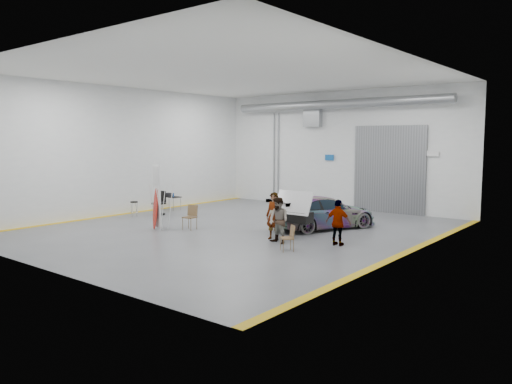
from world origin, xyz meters
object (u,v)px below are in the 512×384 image
Objects in this scene: person_b at (279,220)px; folding_chair_far at (287,243)px; office_chair at (160,205)px; person_c at (338,223)px; surfboard_display at (157,202)px; sedan_car at (323,212)px; person_a at (274,216)px; work_table at (171,196)px; shop_stool at (134,209)px; folding_chair_near at (190,222)px.

person_b is 1.93× the size of folding_chair_far.
office_chair is (-8.23, 1.82, -0.31)m from person_b.
surfboard_display is (-6.99, -1.85, 0.32)m from person_c.
sedan_car is 1.63× the size of surfboard_display.
person_a is 9.12m from work_table.
person_b is at bearing 119.54° from sedan_car.
person_c is (2.09, -2.51, 0.13)m from sedan_car.
person_c reaches higher than shop_stool.
folding_chair_far is at bearing 130.30° from sedan_car.
shop_stool is at bearing 174.78° from surfboard_display.
folding_chair_near is 5.23m from folding_chair_far.
person_a reaches higher than folding_chair_near.
office_chair is (-3.96, 1.87, 0.18)m from folding_chair_near.
work_table reaches higher than folding_chair_far.
person_b is 1.43× the size of work_table.
person_c is 2.19× the size of shop_stool.
person_b is at bearing 28.59° from surfboard_display.
person_a is at bearing -1.59° from shop_stool.
folding_chair_near is at bearing -170.11° from person_b.
folding_chair_near is at bearing -173.46° from person_a.
person_a is 2.37× the size of shop_stool.
surfboard_display reaches higher than folding_chair_far.
person_c is at bearing 153.79° from sedan_car.
folding_chair_near is at bearing -29.90° from office_chair.
shop_stool is 0.64× the size of office_chair.
surfboard_display is at bearing 65.79° from sedan_car.
surfboard_display is (-4.90, -4.36, 0.46)m from sedan_car.
office_chair is at bearing 36.00° from sedan_car.
person_a is 2.35m from person_c.
sedan_car is at bearing 7.19° from office_chair.
office_chair is (0.44, 1.15, 0.13)m from shop_stool.
folding_chair_far is 9.51m from office_chair.
surfboard_display is at bearing -24.22° from shop_stool.
folding_chair_far is at bearing 60.93° from person_c.
office_chair is at bearing 68.97° from shop_stool.
shop_stool is 2.74m from work_table.
shop_stool is (-8.14, 0.23, -0.49)m from person_a.
person_c is (1.76, 0.96, -0.02)m from person_b.
work_table is (-10.94, 2.37, -0.11)m from person_c.
person_c is 7.23m from surfboard_display.
person_a reaches higher than person_c.
sedan_car is 3.98× the size of work_table.
folding_chair_near is 5.98m from work_table.
person_c reaches higher than folding_chair_far.
person_b is 1.02× the size of person_c.
person_c reaches higher than office_chair.
person_a is at bearing -18.49° from work_table.
surfboard_display is 5.80m from work_table.
person_b reaches higher than sedan_car.
work_table is (-0.51, 2.67, 0.32)m from shop_stool.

